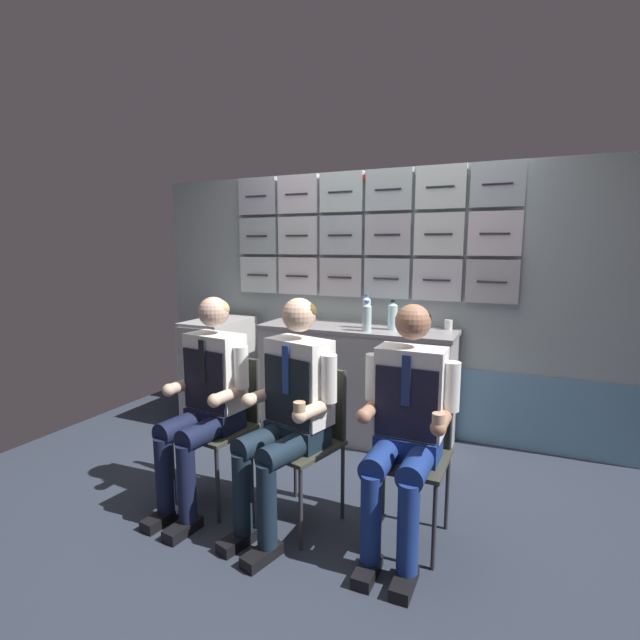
# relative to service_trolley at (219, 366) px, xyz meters

# --- Properties ---
(ground) EXTENTS (4.80, 4.80, 0.04)m
(ground) POSITION_rel_service_trolley_xyz_m (1.31, -0.94, -0.51)
(ground) COLOR #2B313E
(galley_bulkhead) EXTENTS (4.20, 0.14, 2.15)m
(galley_bulkhead) POSITION_rel_service_trolley_xyz_m (1.29, 0.42, 0.66)
(galley_bulkhead) COLOR #93A1A1
(galley_bulkhead) RESTS_ON ground
(galley_counter) EXTENTS (1.56, 0.53, 0.91)m
(galley_counter) POSITION_rel_service_trolley_xyz_m (1.24, 0.15, -0.03)
(galley_counter) COLOR #9F9B9C
(galley_counter) RESTS_ON ground
(service_trolley) EXTENTS (0.40, 0.65, 0.91)m
(service_trolley) POSITION_rel_service_trolley_xyz_m (0.00, 0.00, 0.00)
(service_trolley) COLOR black
(service_trolley) RESTS_ON ground
(folding_chair_left) EXTENTS (0.45, 0.45, 0.86)m
(folding_chair_left) POSITION_rel_service_trolley_xyz_m (0.80, -1.03, 0.05)
(folding_chair_left) COLOR #2D2D33
(folding_chair_left) RESTS_ON ground
(crew_member_left) EXTENTS (0.48, 0.62, 1.25)m
(crew_member_left) POSITION_rel_service_trolley_xyz_m (0.78, -1.19, 0.20)
(crew_member_left) COLOR black
(crew_member_left) RESTS_ON ground
(folding_chair_right) EXTENTS (0.49, 0.49, 0.86)m
(folding_chair_right) POSITION_rel_service_trolley_xyz_m (1.37, -1.04, 0.05)
(folding_chair_right) COLOR #2D2D33
(folding_chair_right) RESTS_ON ground
(crew_member_right) EXTENTS (0.51, 0.66, 1.27)m
(crew_member_right) POSITION_rel_service_trolley_xyz_m (1.33, -1.19, 0.22)
(crew_member_right) COLOR black
(crew_member_right) RESTS_ON ground
(folding_chair_by_counter) EXTENTS (0.41, 0.41, 0.86)m
(folding_chair_by_counter) POSITION_rel_service_trolley_xyz_m (1.94, -0.95, 0.05)
(folding_chair_by_counter) COLOR #2D2D33
(folding_chair_by_counter) RESTS_ON ground
(crew_member_by_counter) EXTENTS (0.48, 0.59, 1.26)m
(crew_member_by_counter) POSITION_rel_service_trolley_xyz_m (1.94, -1.11, 0.21)
(crew_member_by_counter) COLOR black
(crew_member_by_counter) RESTS_ON ground
(water_bottle_tall) EXTENTS (0.07, 0.07, 0.23)m
(water_bottle_tall) POSITION_rel_service_trolley_xyz_m (1.53, 0.13, 0.53)
(water_bottle_tall) COLOR #ABD7DC
(water_bottle_tall) RESTS_ON galley_counter
(water_bottle_short) EXTENTS (0.07, 0.07, 0.23)m
(water_bottle_short) POSITION_rel_service_trolley_xyz_m (1.37, -0.01, 0.53)
(water_bottle_short) COLOR silver
(water_bottle_short) RESTS_ON galley_counter
(water_bottle_blue_cap) EXTENTS (0.06, 0.06, 0.27)m
(water_bottle_blue_cap) POSITION_rel_service_trolley_xyz_m (1.32, 0.12, 0.55)
(water_bottle_blue_cap) COLOR silver
(water_bottle_blue_cap) RESTS_ON galley_counter
(coffee_cup_spare) EXTENTS (0.07, 0.07, 0.08)m
(coffee_cup_spare) POSITION_rel_service_trolley_xyz_m (0.78, 0.04, 0.46)
(coffee_cup_spare) COLOR tan
(coffee_cup_spare) RESTS_ON galley_counter
(paper_cup_tan) EXTENTS (0.06, 0.06, 0.08)m
(paper_cup_tan) POSITION_rel_service_trolley_xyz_m (1.92, 0.31, 0.46)
(paper_cup_tan) COLOR silver
(paper_cup_tan) RESTS_ON galley_counter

